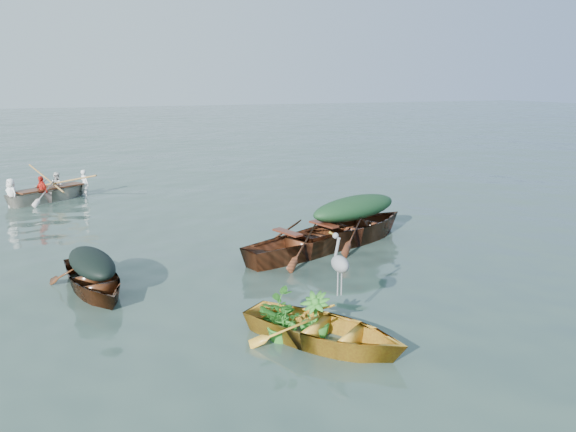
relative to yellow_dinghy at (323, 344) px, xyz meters
The scene contains 13 objects.
ground 2.96m from the yellow_dinghy, 77.34° to the left, with size 140.00×140.00×0.00m, color #364C42.
yellow_dinghy is the anchor object (origin of this frame).
dark_covered_boat 4.36m from the yellow_dinghy, 130.77° to the left, with size 1.18×3.17×0.76m, color #562A14.
green_tarp_boat 5.17m from the yellow_dinghy, 57.12° to the left, with size 1.42×4.57×1.08m, color #522313.
open_wooden_boat 4.05m from the yellow_dinghy, 69.93° to the left, with size 1.30×4.19×0.97m, color #5F2E17.
rowed_boat 12.20m from the yellow_dinghy, 107.28° to the left, with size 1.10×3.67×0.84m, color beige.
dark_tarp_cover 4.40m from the yellow_dinghy, 130.77° to the left, with size 0.65×1.74×0.40m, color black.
green_tarp_cover 5.23m from the yellow_dinghy, 57.12° to the left, with size 0.78×2.51×0.52m, color #183B1F.
thwart_benches 4.08m from the yellow_dinghy, 69.93° to the left, with size 0.78×2.10×0.04m, color #451B10, non-canonical shape.
heron 1.02m from the yellow_dinghy, 41.03° to the left, with size 0.28×0.40×0.92m, color gray, non-canonical shape.
dinghy_weeds 0.89m from the yellow_dinghy, 123.06° to the left, with size 0.70×0.90×0.60m, color #246E1C.
rowers 12.23m from the yellow_dinghy, 107.28° to the left, with size 0.99×2.57×0.76m, color silver.
oars 12.21m from the yellow_dinghy, 107.28° to the left, with size 2.60×0.60×0.06m, color olive, non-canonical shape.
Camera 1 is at (-3.75, -9.34, 3.58)m, focal length 35.00 mm.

